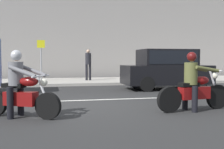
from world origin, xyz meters
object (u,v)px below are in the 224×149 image
parked_hatchback_black (166,69)px  pedestrian_bystander (88,62)px  motorcycle_with_rider_gray (20,90)px  street_sign_post (41,56)px  motorcycle_with_rider_olive (194,87)px

parked_hatchback_black → pedestrian_bystander: (-2.98, 4.29, 0.25)m
pedestrian_bystander → motorcycle_with_rider_gray: bearing=-107.3°
street_sign_post → pedestrian_bystander: 2.74m
parked_hatchback_black → pedestrian_bystander: 5.23m
motorcycle_with_rider_gray → pedestrian_bystander: pedestrian_bystander is taller
motorcycle_with_rider_olive → motorcycle_with_rider_gray: bearing=178.7°
motorcycle_with_rider_olive → parked_hatchback_black: parked_hatchback_black is taller
parked_hatchback_black → pedestrian_bystander: size_ratio=2.21×
street_sign_post → pedestrian_bystander: street_sign_post is taller
pedestrian_bystander → motorcycle_with_rider_olive: bearing=-81.0°
motorcycle_with_rider_gray → street_sign_post: bearing=88.6°
parked_hatchback_black → pedestrian_bystander: pedestrian_bystander is taller
motorcycle_with_rider_olive → pedestrian_bystander: 9.55m
motorcycle_with_rider_gray → parked_hatchback_black: size_ratio=0.46×
street_sign_post → pedestrian_bystander: (2.66, -0.51, -0.39)m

